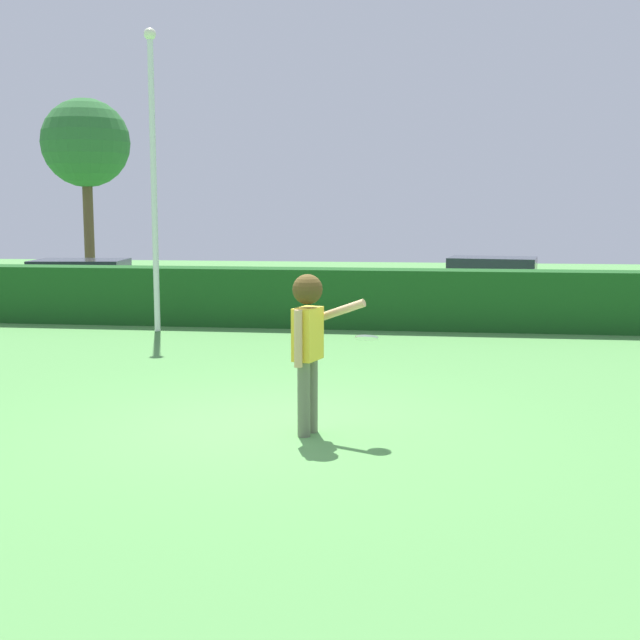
% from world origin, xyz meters
% --- Properties ---
extents(ground_plane, '(60.00, 60.00, 0.00)m').
position_xyz_m(ground_plane, '(0.00, 0.00, 0.00)').
color(ground_plane, '#549449').
extents(person, '(0.81, 0.55, 1.79)m').
position_xyz_m(person, '(0.45, -0.34, 1.13)').
color(person, '#676E55').
rests_on(person, ground).
extents(frisbee, '(0.25, 0.25, 0.10)m').
position_xyz_m(frisbee, '(1.09, -0.35, 1.10)').
color(frisbee, white).
extents(lamppost, '(0.24, 0.24, 6.02)m').
position_xyz_m(lamppost, '(-3.81, 7.03, 3.33)').
color(lamppost, silver).
rests_on(lamppost, ground).
extents(hedge_row, '(19.74, 0.90, 1.24)m').
position_xyz_m(hedge_row, '(0.00, 8.12, 0.62)').
color(hedge_row, '#194F1B').
rests_on(hedge_row, ground).
extents(parked_car_silver, '(4.38, 2.24, 1.25)m').
position_xyz_m(parked_car_silver, '(-6.89, 10.27, 0.69)').
color(parked_car_silver, '#B7B7BC').
rests_on(parked_car_silver, ground).
extents(parked_car_red, '(4.42, 2.35, 1.25)m').
position_xyz_m(parked_car_red, '(3.32, 12.69, 0.69)').
color(parked_car_red, '#B21E1E').
rests_on(parked_car_red, ground).
extents(maple_tree, '(2.81, 2.81, 6.00)m').
position_xyz_m(maple_tree, '(-9.28, 16.41, 4.55)').
color(maple_tree, brown).
rests_on(maple_tree, ground).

